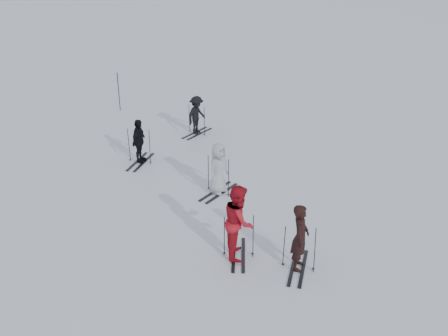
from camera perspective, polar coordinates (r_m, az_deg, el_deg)
name	(u,v)px	position (r m, az deg, el deg)	size (l,w,h in m)	color
ground	(225,214)	(14.48, 0.07, -5.24)	(120.00, 120.00, 0.00)	silver
skier_near_dark	(300,238)	(11.91, 8.69, -7.95)	(0.61, 0.40, 1.68)	black
skier_red	(239,222)	(12.19, 1.72, -6.21)	(0.92, 0.72, 1.90)	#B41421
skier_grey	(218,169)	(15.32, -0.66, -0.13)	(0.79, 0.51, 1.61)	#ADB1B7
skier_uphill_left	(139,142)	(17.79, -9.69, 2.97)	(0.92, 0.38, 1.56)	black
skier_uphill_far	(197,116)	(20.35, -3.14, 6.00)	(1.00, 0.58, 1.55)	black
skis_near_dark	(299,247)	(12.04, 8.61, -8.95)	(0.86, 1.62, 1.18)	black
skis_red	(239,235)	(12.39, 1.70, -7.68)	(0.84, 1.59, 1.16)	black
skis_grey	(218,175)	(15.40, -0.65, -0.75)	(0.90, 1.71, 1.25)	black
skis_uphill_left	(139,145)	(17.84, -9.66, 2.57)	(0.94, 1.77, 1.29)	black
skis_uphill_far	(197,119)	(20.40, -3.13, 5.59)	(0.90, 1.71, 1.24)	black
piste_marker	(119,91)	(23.89, -11.95, 8.56)	(0.04, 0.04, 1.77)	black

